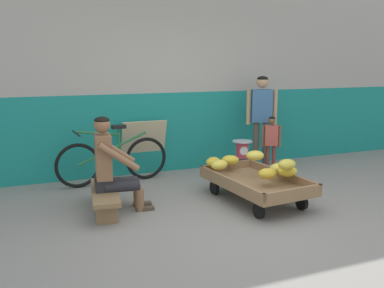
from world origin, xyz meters
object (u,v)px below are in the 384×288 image
object	(u,v)px
customer_child	(271,139)
bicycle_near_left	(113,160)
vendor_seated	(111,165)
sign_board	(143,147)
banana_cart	(256,183)
customer_adult	(262,112)
shopping_bag	(256,177)
plastic_crate	(242,170)
low_bench	(105,195)
weighing_scale	(242,150)

from	to	relation	value
customer_child	bicycle_near_left	bearing A→B (deg)	167.86
vendor_seated	sign_board	world-z (taller)	vendor_seated
vendor_seated	bicycle_near_left	size ratio (longest dim) A/B	0.69
banana_cart	customer_adult	world-z (taller)	customer_adult
sign_board	shopping_bag	xyz separation A→B (m)	(1.33, -1.23, -0.31)
vendor_seated	plastic_crate	distance (m)	2.24
shopping_bag	banana_cart	bearing A→B (deg)	-121.23
banana_cart	vendor_seated	bearing A→B (deg)	168.83
low_bench	shopping_bag	xyz separation A→B (m)	(2.23, 0.28, -0.08)
weighing_scale	shopping_bag	bearing A→B (deg)	-82.06
bicycle_near_left	shopping_bag	world-z (taller)	bicycle_near_left
shopping_bag	bicycle_near_left	bearing A→B (deg)	155.30
vendor_seated	customer_child	bearing A→B (deg)	14.16
weighing_scale	customer_child	size ratio (longest dim) A/B	0.32
sign_board	customer_adult	xyz separation A→B (m)	(1.84, -0.49, 0.52)
plastic_crate	customer_adult	world-z (taller)	customer_adult
bicycle_near_left	sign_board	world-z (taller)	sign_board
plastic_crate	weighing_scale	bearing A→B (deg)	-90.00
plastic_crate	weighing_scale	xyz separation A→B (m)	(0.00, -0.00, 0.30)
banana_cart	low_bench	distance (m)	1.88
low_bench	banana_cart	bearing A→B (deg)	-10.95
banana_cart	low_bench	size ratio (longest dim) A/B	1.34
vendor_seated	shopping_bag	bearing A→B (deg)	7.77
vendor_seated	weighing_scale	world-z (taller)	vendor_seated
customer_adult	shopping_bag	bearing A→B (deg)	-124.29
weighing_scale	banana_cart	bearing A→B (deg)	-108.81
bicycle_near_left	sign_board	distance (m)	0.67
low_bench	bicycle_near_left	distance (m)	1.21
customer_adult	bicycle_near_left	bearing A→B (deg)	176.78
weighing_scale	customer_child	distance (m)	0.53
plastic_crate	shopping_bag	bearing A→B (deg)	-82.08
customer_child	vendor_seated	bearing A→B (deg)	-165.84
bicycle_near_left	customer_adult	world-z (taller)	customer_adult
customer_adult	customer_child	xyz separation A→B (m)	(-0.04, -0.37, -0.38)
low_bench	customer_child	xyz separation A→B (m)	(2.70, 0.65, 0.38)
sign_board	customer_child	size ratio (longest dim) A/B	0.93
banana_cart	weighing_scale	xyz separation A→B (m)	(0.34, 0.99, 0.21)
plastic_crate	sign_board	bearing A→B (deg)	145.76
vendor_seated	customer_adult	bearing A→B (deg)	21.24
bicycle_near_left	sign_board	xyz separation A→B (m)	(0.56, 0.36, 0.08)
vendor_seated	customer_child	world-z (taller)	vendor_seated
banana_cart	customer_adult	size ratio (longest dim) A/B	0.99
plastic_crate	shopping_bag	size ratio (longest dim) A/B	1.50
weighing_scale	bicycle_near_left	distance (m)	1.92
banana_cart	plastic_crate	world-z (taller)	banana_cart
banana_cart	customer_child	world-z (taller)	customer_child
customer_adult	plastic_crate	bearing A→B (deg)	-145.37
vendor_seated	shopping_bag	xyz separation A→B (m)	(2.15, 0.29, -0.45)
low_bench	sign_board	xyz separation A→B (m)	(0.90, 1.51, 0.23)
banana_cart	customer_child	size ratio (longest dim) A/B	1.62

